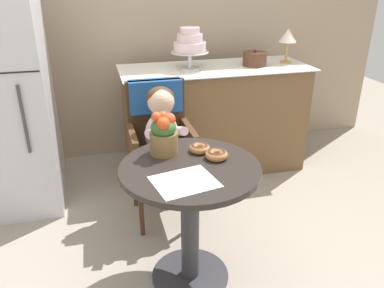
{
  "coord_description": "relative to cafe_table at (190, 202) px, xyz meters",
  "views": [
    {
      "loc": [
        -0.42,
        -1.66,
        1.61
      ],
      "look_at": [
        0.05,
        0.15,
        0.77
      ],
      "focal_mm": 35.89,
      "sensor_mm": 36.0,
      "label": 1
    }
  ],
  "objects": [
    {
      "name": "flower_vase",
      "position": [
        -0.1,
        0.18,
        0.32
      ],
      "size": [
        0.15,
        0.15,
        0.24
      ],
      "color": "brown",
      "rests_on": "cafe_table"
    },
    {
      "name": "ground_plane",
      "position": [
        0.0,
        0.0,
        -0.51
      ],
      "size": [
        8.0,
        8.0,
        0.0
      ],
      "primitive_type": "plane",
      "color": "gray"
    },
    {
      "name": "donut_mid",
      "position": [
        0.09,
        0.15,
        0.24
      ],
      "size": [
        0.11,
        0.11,
        0.04
      ],
      "color": "#AD7542",
      "rests_on": "cafe_table"
    },
    {
      "name": "paper_napkin",
      "position": [
        -0.06,
        -0.15,
        0.21
      ],
      "size": [
        0.33,
        0.29,
        0.0
      ],
      "primitive_type": "cube",
      "rotation": [
        0.0,
        0.0,
        0.2
      ],
      "color": "white",
      "rests_on": "cafe_table"
    },
    {
      "name": "donut_front",
      "position": [
        0.15,
        0.05,
        0.24
      ],
      "size": [
        0.12,
        0.12,
        0.04
      ],
      "color": "#AD7542",
      "rests_on": "cafe_table"
    },
    {
      "name": "table_lamp",
      "position": [
        1.18,
        1.31,
        0.61
      ],
      "size": [
        0.15,
        0.15,
        0.28
      ],
      "color": "#B28C47",
      "rests_on": "display_counter"
    },
    {
      "name": "wicker_chair",
      "position": [
        -0.03,
        0.74,
        0.13
      ],
      "size": [
        0.42,
        0.45,
        0.95
      ],
      "rotation": [
        0.0,
        0.0,
        -0.01
      ],
      "color": "#472D19",
      "rests_on": "ground"
    },
    {
      "name": "back_wall",
      "position": [
        0.0,
        1.85,
        0.84
      ],
      "size": [
        4.8,
        0.1,
        2.7
      ],
      "primitive_type": "cube",
      "color": "tan",
      "rests_on": "ground"
    },
    {
      "name": "round_layer_cake",
      "position": [
        0.88,
        1.28,
        0.45
      ],
      "size": [
        0.2,
        0.2,
        0.13
      ],
      "color": "#4C2D1E",
      "rests_on": "display_counter"
    },
    {
      "name": "refrigerator",
      "position": [
        -1.05,
        1.1,
        0.34
      ],
      "size": [
        0.64,
        0.63,
        1.7
      ],
      "color": "silver",
      "rests_on": "ground"
    },
    {
      "name": "seated_child",
      "position": [
        -0.03,
        0.58,
        0.17
      ],
      "size": [
        0.27,
        0.32,
        0.73
      ],
      "color": "silver",
      "rests_on": "ground"
    },
    {
      "name": "cafe_table",
      "position": [
        0.0,
        0.0,
        0.0
      ],
      "size": [
        0.72,
        0.72,
        0.72
      ],
      "color": "#282321",
      "rests_on": "ground"
    },
    {
      "name": "display_counter",
      "position": [
        0.55,
        1.3,
        -0.05
      ],
      "size": [
        1.56,
        0.62,
        0.9
      ],
      "color": "brown",
      "rests_on": "ground"
    },
    {
      "name": "tiered_cake_stand",
      "position": [
        0.33,
        1.3,
        0.59
      ],
      "size": [
        0.3,
        0.3,
        0.32
      ],
      "color": "silver",
      "rests_on": "display_counter"
    }
  ]
}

